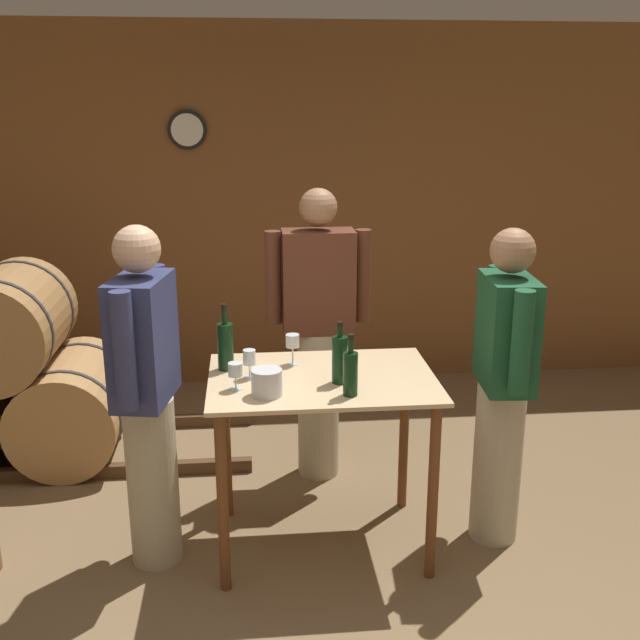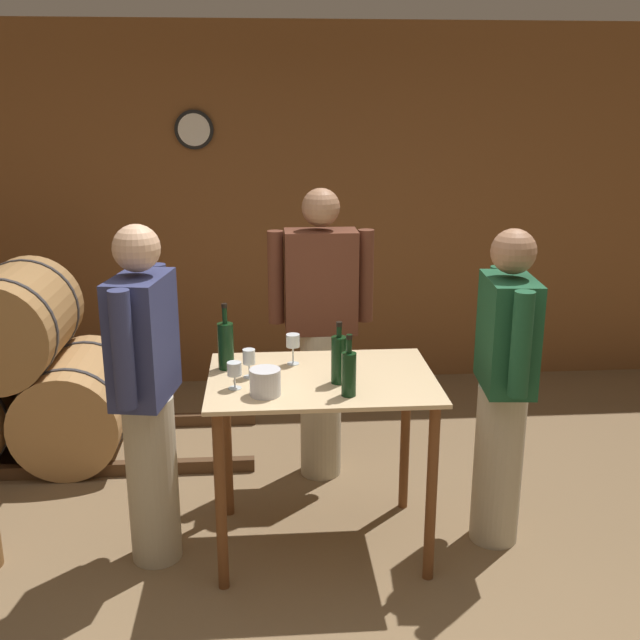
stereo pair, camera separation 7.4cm
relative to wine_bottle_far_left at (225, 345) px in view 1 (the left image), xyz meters
The scene contains 13 objects.
ground_plane 1.26m from the wine_bottle_far_left, 62.18° to the right, with size 14.00×14.00×0.00m, color brown.
back_wall 2.26m from the wine_bottle_far_left, 81.13° to the left, with size 8.40×0.08×2.70m.
tasting_table 0.56m from the wine_bottle_far_left, 18.28° to the right, with size 1.07×0.76×0.90m.
wine_bottle_far_left is the anchor object (origin of this frame).
wine_bottle_left 0.57m from the wine_bottle_far_left, 23.72° to the right, with size 0.07×0.07×0.29m.
wine_bottle_center 0.68m from the wine_bottle_far_left, 35.11° to the right, with size 0.07×0.07×0.28m.
wine_glass_near_left 0.28m from the wine_bottle_far_left, 79.56° to the right, with size 0.07×0.07×0.13m.
wine_glass_near_center 0.17m from the wine_bottle_far_left, 48.85° to the right, with size 0.06×0.06×0.14m.
wine_glass_near_right 0.33m from the wine_bottle_far_left, ahead, with size 0.07×0.07×0.15m.
ice_bucket 0.41m from the wine_bottle_far_left, 62.16° to the right, with size 0.14×0.14×0.12m.
person_host 0.80m from the wine_bottle_far_left, 50.00° to the left, with size 0.59×0.24×1.69m.
person_visitor_with_scarf 1.35m from the wine_bottle_far_left, ahead, with size 0.25×0.59×1.59m.
person_visitor_bearded 0.44m from the wine_bottle_far_left, 151.14° to the right, with size 0.29×0.58×1.64m.
Camera 1 is at (-0.23, -2.78, 2.15)m, focal length 42.00 mm.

